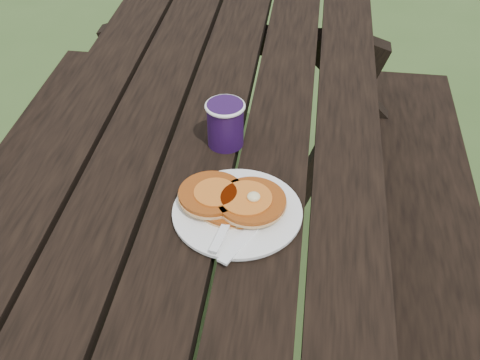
# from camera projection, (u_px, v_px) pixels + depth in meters

# --- Properties ---
(ground) EXTENTS (60.00, 60.00, 0.00)m
(ground) POSITION_uv_depth(u_px,v_px,m) (213.00, 352.00, 1.75)
(ground) COLOR #365022
(ground) RESTS_ON ground
(picnic_table) EXTENTS (1.36, 1.80, 0.75)m
(picnic_table) POSITION_uv_depth(u_px,v_px,m) (209.00, 268.00, 1.51)
(picnic_table) COLOR black
(picnic_table) RESTS_ON ground
(plate) EXTENTS (0.31, 0.31, 0.01)m
(plate) POSITION_uv_depth(u_px,v_px,m) (237.00, 213.00, 1.10)
(plate) COLOR white
(plate) RESTS_ON picnic_table
(pancake_stack) EXTENTS (0.20, 0.13, 0.04)m
(pancake_stack) POSITION_uv_depth(u_px,v_px,m) (233.00, 199.00, 1.10)
(pancake_stack) COLOR #9F4611
(pancake_stack) RESTS_ON plate
(knife) EXTENTS (0.10, 0.17, 0.00)m
(knife) POSITION_uv_depth(u_px,v_px,m) (250.00, 231.00, 1.06)
(knife) COLOR white
(knife) RESTS_ON plate
(fork) EXTENTS (0.06, 0.16, 0.01)m
(fork) POSITION_uv_depth(u_px,v_px,m) (223.00, 230.00, 1.05)
(fork) COLOR white
(fork) RESTS_ON plate
(coffee_cup) EXTENTS (0.08, 0.08, 0.10)m
(coffee_cup) POSITION_uv_depth(u_px,v_px,m) (225.00, 122.00, 1.24)
(coffee_cup) COLOR #240D3B
(coffee_cup) RESTS_ON picnic_table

